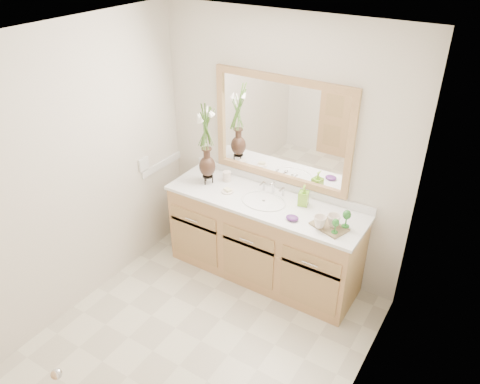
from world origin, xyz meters
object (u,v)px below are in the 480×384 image
Objects in this scene: soap_bottle at (304,196)px; flower_vase at (206,134)px; tumbler at (227,176)px; tray at (329,227)px.

flower_vase is at bearing 174.80° from soap_bottle.
flower_vase is 1.03m from soap_bottle.
soap_bottle is at bearing 7.62° from flower_vase.
tumbler is 0.58× the size of soap_bottle.
flower_vase is 7.54× the size of tumbler.
flower_vase reaches higher than tumbler.
soap_bottle is (0.93, 0.12, -0.42)m from flower_vase.
tray is at bearing -44.45° from soap_bottle.
tumbler reaches higher than tray.
tray is at bearing -10.42° from tumbler.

